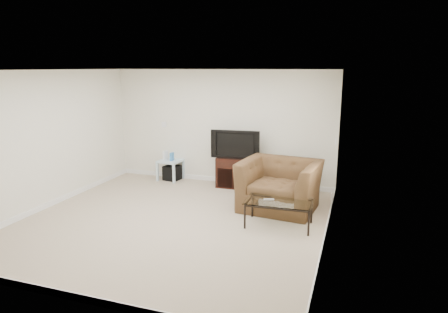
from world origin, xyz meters
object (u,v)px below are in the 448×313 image
(recliner, at_px, (280,177))
(coffee_table, at_px, (279,213))
(television, at_px, (236,144))
(side_table, at_px, (171,170))
(subwoofer, at_px, (172,173))
(tv_stand, at_px, (236,172))

(recliner, height_order, coffee_table, recliner)
(television, distance_m, side_table, 1.74)
(subwoofer, relative_size, coffee_table, 0.30)
(tv_stand, bearing_deg, recliner, -44.21)
(television, height_order, subwoofer, television)
(side_table, distance_m, coffee_table, 3.46)
(subwoofer, xyz_separation_m, coffee_table, (2.86, -1.93, 0.05))
(television, distance_m, recliner, 1.60)
(subwoofer, bearing_deg, recliner, -22.07)
(subwoofer, bearing_deg, coffee_table, -33.97)
(television, height_order, side_table, television)
(side_table, height_order, coffee_table, side_table)
(television, height_order, coffee_table, television)
(television, relative_size, recliner, 0.71)
(tv_stand, height_order, television, television)
(subwoofer, bearing_deg, side_table, -151.87)
(side_table, xyz_separation_m, recliner, (2.74, -1.08, 0.36))
(subwoofer, relative_size, recliner, 0.24)
(tv_stand, distance_m, side_table, 1.58)
(tv_stand, distance_m, coffee_table, 2.32)
(subwoofer, distance_m, recliner, 2.95)
(television, bearing_deg, coffee_table, -59.99)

